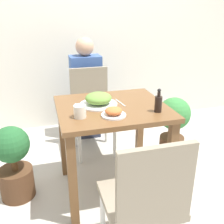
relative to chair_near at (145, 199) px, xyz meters
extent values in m
plane|color=#B7B2A8|center=(0.02, 0.75, -0.50)|extent=(16.00, 16.00, 0.00)
cube|color=silver|center=(0.02, 2.23, 0.80)|extent=(8.00, 0.05, 2.60)
cube|color=brown|center=(0.02, 0.75, 0.25)|extent=(0.83, 0.74, 0.04)
cube|color=brown|center=(-0.35, 0.44, -0.13)|extent=(0.06, 0.06, 0.73)
cube|color=brown|center=(0.39, 0.44, -0.13)|extent=(0.06, 0.06, 0.73)
cube|color=brown|center=(-0.35, 1.07, -0.13)|extent=(0.06, 0.06, 0.73)
cube|color=brown|center=(0.39, 1.07, -0.13)|extent=(0.06, 0.06, 0.73)
cube|color=gray|center=(0.00, 0.08, -0.07)|extent=(0.42, 0.42, 0.04)
cube|color=gray|center=(0.00, -0.11, 0.17)|extent=(0.40, 0.04, 0.44)
cylinder|color=white|center=(0.18, 0.26, -0.29)|extent=(0.03, 0.03, 0.40)
cylinder|color=white|center=(-0.18, 0.26, -0.29)|extent=(0.03, 0.03, 0.40)
cube|color=gray|center=(0.00, 1.40, -0.07)|extent=(0.42, 0.42, 0.04)
cube|color=gray|center=(0.00, 1.59, 0.17)|extent=(0.40, 0.04, 0.44)
cylinder|color=white|center=(-0.18, 1.22, -0.29)|extent=(0.03, 0.03, 0.40)
cylinder|color=white|center=(0.18, 1.22, -0.29)|extent=(0.03, 0.03, 0.40)
cylinder|color=white|center=(-0.18, 1.58, -0.29)|extent=(0.03, 0.03, 0.40)
cylinder|color=white|center=(0.18, 1.58, -0.29)|extent=(0.03, 0.03, 0.40)
cylinder|color=white|center=(-0.07, 0.80, 0.27)|extent=(0.29, 0.29, 0.01)
ellipsoid|color=olive|center=(-0.07, 0.80, 0.32)|extent=(0.20, 0.20, 0.09)
cylinder|color=white|center=(-0.02, 0.56, 0.27)|extent=(0.17, 0.17, 0.01)
ellipsoid|color=#CC6633|center=(-0.02, 0.56, 0.30)|extent=(0.12, 0.12, 0.05)
cylinder|color=silver|center=(-0.25, 0.60, 0.31)|extent=(0.09, 0.09, 0.09)
cylinder|color=black|center=(0.31, 0.55, 0.32)|extent=(0.05, 0.05, 0.12)
cylinder|color=black|center=(0.31, 0.55, 0.40)|extent=(0.02, 0.02, 0.03)
sphere|color=black|center=(0.31, 0.55, 0.43)|extent=(0.03, 0.03, 0.03)
cube|color=silver|center=(-0.25, 0.80, 0.27)|extent=(0.02, 0.16, 0.00)
cube|color=silver|center=(0.10, 0.80, 0.27)|extent=(0.03, 0.17, 0.00)
cylinder|color=#51331E|center=(-0.76, 0.87, -0.37)|extent=(0.27, 0.27, 0.25)
cylinder|color=brown|center=(-0.76, 0.87, -0.20)|extent=(0.05, 0.05, 0.09)
sphere|color=#235B2D|center=(-0.76, 0.87, -0.01)|extent=(0.29, 0.29, 0.29)
cylinder|color=#51331E|center=(0.72, 1.03, -0.37)|extent=(0.24, 0.24, 0.26)
cylinder|color=brown|center=(0.72, 1.03, -0.19)|extent=(0.04, 0.04, 0.09)
sphere|color=#387F3D|center=(0.72, 1.03, 0.02)|extent=(0.31, 0.31, 0.31)
cube|color=#2D3347|center=(0.01, 1.81, -0.27)|extent=(0.28, 0.20, 0.45)
cube|color=#385699|center=(0.01, 1.81, 0.21)|extent=(0.34, 0.22, 0.52)
sphere|color=tan|center=(0.01, 1.81, 0.57)|extent=(0.20, 0.20, 0.20)
camera|label=1|loc=(-0.48, -1.06, 0.98)|focal=42.00mm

